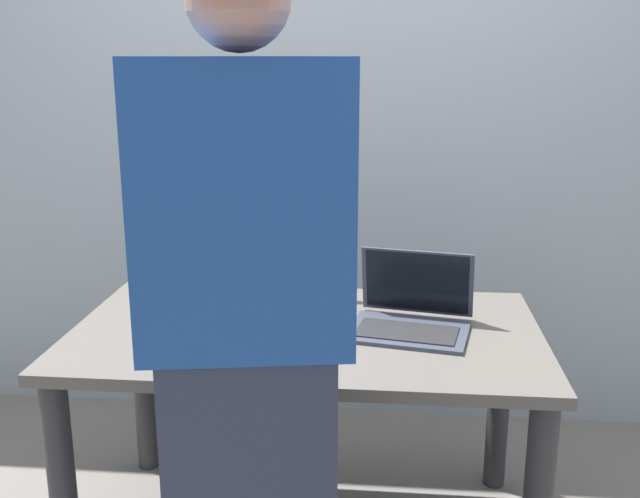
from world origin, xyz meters
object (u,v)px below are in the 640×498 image
beer_bottle_brown (260,265)px  beer_bottle_dark (308,276)px  beer_bottle_amber (320,266)px  person_figure (247,345)px  laptop (411,313)px  beer_bottle_green (286,274)px

beer_bottle_brown → beer_bottle_dark: bearing=-22.5°
beer_bottle_amber → beer_bottle_dark: bearing=-103.9°
beer_bottle_amber → person_figure: size_ratio=0.16×
person_figure → beer_bottle_brown: bearing=98.3°
laptop → beer_bottle_green: (-0.39, 0.11, 0.08)m
beer_bottle_brown → beer_bottle_amber: (0.20, 0.04, -0.01)m
laptop → beer_bottle_brown: (-0.50, 0.23, 0.07)m
beer_bottle_brown → person_figure: bearing=-81.7°
beer_bottle_green → beer_bottle_brown: (-0.11, 0.13, -0.01)m
beer_bottle_amber → laptop: bearing=-42.6°
beer_bottle_dark → beer_bottle_amber: 0.12m
beer_bottle_dark → beer_bottle_green: (-0.06, -0.06, 0.02)m
beer_bottle_dark → beer_bottle_amber: (0.03, 0.12, 0.00)m
laptop → person_figure: person_figure is taller
beer_bottle_green → beer_bottle_amber: beer_bottle_green is taller
beer_bottle_dark → beer_bottle_green: bearing=-137.5°
person_figure → laptop: bearing=58.6°
person_figure → beer_bottle_green: bearing=91.2°
beer_bottle_amber → person_figure: (-0.08, -0.90, 0.08)m
laptop → beer_bottle_brown: 0.56m
laptop → beer_bottle_amber: size_ratio=1.44×
beer_bottle_brown → beer_bottle_amber: beer_bottle_brown is taller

